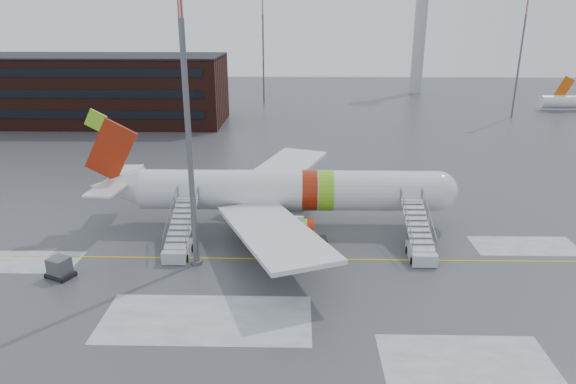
{
  "coord_description": "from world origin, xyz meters",
  "views": [
    {
      "loc": [
        0.11,
        -39.4,
        19.25
      ],
      "look_at": [
        -0.87,
        4.48,
        4.0
      ],
      "focal_mm": 32.0,
      "sensor_mm": 36.0,
      "label": 1
    }
  ],
  "objects_px": {
    "pushback_tug": "(311,240)",
    "light_mast_near": "(187,112)",
    "uld_container": "(60,268)",
    "airstair_aft": "(179,242)",
    "airstair_fwd": "(420,244)",
    "airliner": "(278,191)"
  },
  "relations": [
    {
      "from": "pushback_tug",
      "to": "light_mast_near",
      "type": "distance_m",
      "value": 15.49
    },
    {
      "from": "uld_container",
      "to": "light_mast_near",
      "type": "height_order",
      "value": "light_mast_near"
    },
    {
      "from": "airliner",
      "to": "pushback_tug",
      "type": "relative_size",
      "value": 13.25
    },
    {
      "from": "airstair_fwd",
      "to": "pushback_tug",
      "type": "height_order",
      "value": "airstair_fwd"
    },
    {
      "from": "airstair_aft",
      "to": "uld_container",
      "type": "xyz_separation_m",
      "value": [
        -8.3,
        -4.39,
        -0.32
      ]
    },
    {
      "from": "uld_container",
      "to": "pushback_tug",
      "type": "bearing_deg",
      "value": 17.18
    },
    {
      "from": "pushback_tug",
      "to": "light_mast_near",
      "type": "height_order",
      "value": "light_mast_near"
    },
    {
      "from": "airstair_fwd",
      "to": "airstair_aft",
      "type": "relative_size",
      "value": 1.0
    },
    {
      "from": "airliner",
      "to": "pushback_tug",
      "type": "xyz_separation_m",
      "value": [
        2.99,
        -4.92,
        -2.79
      ]
    },
    {
      "from": "airliner",
      "to": "airstair_fwd",
      "type": "relative_size",
      "value": 4.55
    },
    {
      "from": "airstair_fwd",
      "to": "uld_container",
      "type": "height_order",
      "value": "airstair_fwd"
    },
    {
      "from": "airstair_aft",
      "to": "light_mast_near",
      "type": "xyz_separation_m",
      "value": [
        1.8,
        -1.94,
        11.4
      ]
    },
    {
      "from": "airliner",
      "to": "pushback_tug",
      "type": "distance_m",
      "value": 6.4
    },
    {
      "from": "airstair_aft",
      "to": "light_mast_near",
      "type": "distance_m",
      "value": 11.7
    },
    {
      "from": "airliner",
      "to": "airstair_fwd",
      "type": "bearing_deg",
      "value": -28.41
    },
    {
      "from": "pushback_tug",
      "to": "airstair_aft",
      "type": "bearing_deg",
      "value": -171.75
    },
    {
      "from": "light_mast_near",
      "to": "airliner",
      "type": "bearing_deg",
      "value": 53.15
    },
    {
      "from": "airstair_aft",
      "to": "pushback_tug",
      "type": "height_order",
      "value": "airstair_aft"
    },
    {
      "from": "airstair_aft",
      "to": "airstair_fwd",
      "type": "bearing_deg",
      "value": 0.0
    },
    {
      "from": "pushback_tug",
      "to": "uld_container",
      "type": "bearing_deg",
      "value": -162.82
    },
    {
      "from": "airstair_aft",
      "to": "uld_container",
      "type": "relative_size",
      "value": 3.25
    },
    {
      "from": "airliner",
      "to": "airstair_fwd",
      "type": "xyz_separation_m",
      "value": [
        12.08,
        -6.54,
        -2.35
      ]
    }
  ]
}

